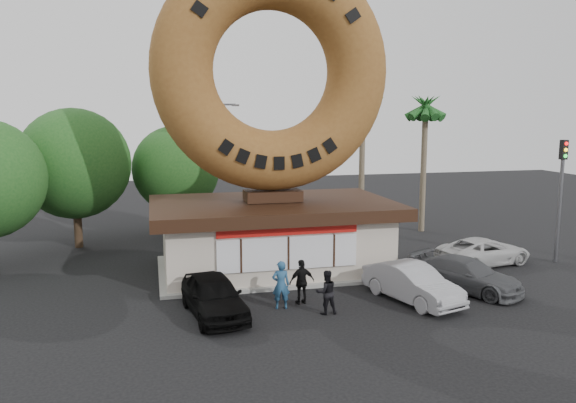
{
  "coord_description": "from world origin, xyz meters",
  "views": [
    {
      "loc": [
        -5.43,
        -19.26,
        7.29
      ],
      "look_at": [
        0.25,
        4.0,
        3.57
      ],
      "focal_mm": 35.0,
      "sensor_mm": 36.0,
      "label": 1
    }
  ],
  "objects_px": {
    "giant_donut": "(272,71)",
    "car_grey": "(466,275)",
    "person_center": "(326,292)",
    "person_right": "(302,282)",
    "car_black": "(214,296)",
    "car_silver": "(412,283)",
    "person_left": "(281,285)",
    "car_white": "(484,251)",
    "street_lamp": "(210,160)",
    "traffic_signal": "(561,185)",
    "donut_shop": "(273,233)"
  },
  "relations": [
    {
      "from": "street_lamp",
      "to": "donut_shop",
      "type": "bearing_deg",
      "value": -79.5
    },
    {
      "from": "car_grey",
      "to": "donut_shop",
      "type": "bearing_deg",
      "value": 113.95
    },
    {
      "from": "person_left",
      "to": "car_black",
      "type": "relative_size",
      "value": 0.42
    },
    {
      "from": "donut_shop",
      "to": "car_grey",
      "type": "bearing_deg",
      "value": -35.14
    },
    {
      "from": "person_right",
      "to": "car_silver",
      "type": "relative_size",
      "value": 0.39
    },
    {
      "from": "donut_shop",
      "to": "car_black",
      "type": "distance_m",
      "value": 6.55
    },
    {
      "from": "giant_donut",
      "to": "street_lamp",
      "type": "bearing_deg",
      "value": 100.51
    },
    {
      "from": "traffic_signal",
      "to": "person_right",
      "type": "bearing_deg",
      "value": -167.83
    },
    {
      "from": "traffic_signal",
      "to": "car_silver",
      "type": "bearing_deg",
      "value": -158.71
    },
    {
      "from": "person_left",
      "to": "car_black",
      "type": "bearing_deg",
      "value": 10.84
    },
    {
      "from": "car_black",
      "to": "street_lamp",
      "type": "bearing_deg",
      "value": 75.97
    },
    {
      "from": "car_black",
      "to": "person_left",
      "type": "bearing_deg",
      "value": -4.41
    },
    {
      "from": "car_grey",
      "to": "car_white",
      "type": "height_order",
      "value": "car_grey"
    },
    {
      "from": "giant_donut",
      "to": "car_grey",
      "type": "relative_size",
      "value": 2.31
    },
    {
      "from": "person_right",
      "to": "person_left",
      "type": "bearing_deg",
      "value": 12.72
    },
    {
      "from": "car_black",
      "to": "car_grey",
      "type": "relative_size",
      "value": 0.95
    },
    {
      "from": "car_black",
      "to": "car_silver",
      "type": "relative_size",
      "value": 1.0
    },
    {
      "from": "giant_donut",
      "to": "street_lamp",
      "type": "relative_size",
      "value": 1.35
    },
    {
      "from": "street_lamp",
      "to": "car_silver",
      "type": "xyz_separation_m",
      "value": [
        6.21,
        -15.77,
        -3.75
      ]
    },
    {
      "from": "traffic_signal",
      "to": "person_center",
      "type": "height_order",
      "value": "traffic_signal"
    },
    {
      "from": "street_lamp",
      "to": "traffic_signal",
      "type": "relative_size",
      "value": 1.32
    },
    {
      "from": "person_center",
      "to": "car_grey",
      "type": "bearing_deg",
      "value": -170.76
    },
    {
      "from": "person_left",
      "to": "car_silver",
      "type": "distance_m",
      "value": 5.22
    },
    {
      "from": "car_white",
      "to": "person_center",
      "type": "bearing_deg",
      "value": 104.96
    },
    {
      "from": "person_center",
      "to": "person_right",
      "type": "bearing_deg",
      "value": -67.18
    },
    {
      "from": "donut_shop",
      "to": "person_center",
      "type": "bearing_deg",
      "value": -84.12
    },
    {
      "from": "car_silver",
      "to": "person_left",
      "type": "bearing_deg",
      "value": 158.43
    },
    {
      "from": "giant_donut",
      "to": "car_black",
      "type": "bearing_deg",
      "value": -121.56
    },
    {
      "from": "street_lamp",
      "to": "person_center",
      "type": "distance_m",
      "value": 16.89
    },
    {
      "from": "giant_donut",
      "to": "traffic_signal",
      "type": "height_order",
      "value": "giant_donut"
    },
    {
      "from": "donut_shop",
      "to": "traffic_signal",
      "type": "xyz_separation_m",
      "value": [
        14.0,
        -1.99,
        2.1
      ]
    },
    {
      "from": "donut_shop",
      "to": "car_white",
      "type": "xyz_separation_m",
      "value": [
        10.24,
        -1.54,
        -1.11
      ]
    },
    {
      "from": "traffic_signal",
      "to": "person_right",
      "type": "height_order",
      "value": "traffic_signal"
    },
    {
      "from": "person_center",
      "to": "car_silver",
      "type": "bearing_deg",
      "value": -173.37
    },
    {
      "from": "car_black",
      "to": "person_center",
      "type": "bearing_deg",
      "value": -19.22
    },
    {
      "from": "street_lamp",
      "to": "person_left",
      "type": "distance_m",
      "value": 15.79
    },
    {
      "from": "donut_shop",
      "to": "person_center",
      "type": "relative_size",
      "value": 6.78
    },
    {
      "from": "giant_donut",
      "to": "person_left",
      "type": "relative_size",
      "value": 5.84
    },
    {
      "from": "person_center",
      "to": "car_white",
      "type": "relative_size",
      "value": 0.35
    },
    {
      "from": "giant_donut",
      "to": "car_white",
      "type": "xyz_separation_m",
      "value": [
        10.24,
        -1.56,
        -8.55
      ]
    },
    {
      "from": "giant_donut",
      "to": "traffic_signal",
      "type": "xyz_separation_m",
      "value": [
        14.0,
        -2.01,
        -5.35
      ]
    },
    {
      "from": "street_lamp",
      "to": "traffic_signal",
      "type": "xyz_separation_m",
      "value": [
        15.86,
        -12.01,
        -0.61
      ]
    },
    {
      "from": "street_lamp",
      "to": "car_black",
      "type": "bearing_deg",
      "value": -95.66
    },
    {
      "from": "car_silver",
      "to": "car_white",
      "type": "distance_m",
      "value": 7.24
    },
    {
      "from": "donut_shop",
      "to": "car_white",
      "type": "bearing_deg",
      "value": -8.56
    },
    {
      "from": "donut_shop",
      "to": "giant_donut",
      "type": "xyz_separation_m",
      "value": [
        0.0,
        0.02,
        7.45
      ]
    },
    {
      "from": "giant_donut",
      "to": "car_white",
      "type": "distance_m",
      "value": 13.43
    },
    {
      "from": "car_black",
      "to": "car_grey",
      "type": "distance_m",
      "value": 10.57
    },
    {
      "from": "donut_shop",
      "to": "car_white",
      "type": "distance_m",
      "value": 10.41
    },
    {
      "from": "traffic_signal",
      "to": "car_white",
      "type": "bearing_deg",
      "value": 173.14
    }
  ]
}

